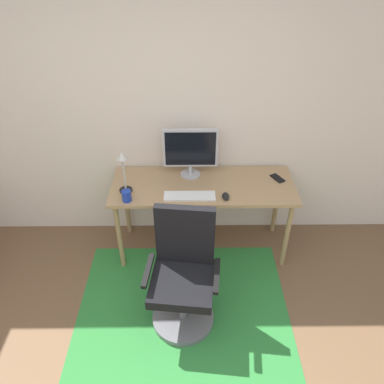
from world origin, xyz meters
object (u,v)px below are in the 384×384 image
keyboard (190,196)px  office_chair (183,279)px  cell_phone (277,178)px  desk_lamp (123,168)px  computer_mouse (226,196)px  desk (203,191)px  monitor (190,150)px  coffee_cup (127,196)px

keyboard → office_chair: bearing=-94.9°
cell_phone → desk_lamp: (-1.33, -0.17, 0.23)m
keyboard → desk_lamp: size_ratio=1.14×
computer_mouse → desk_lamp: (-0.85, 0.11, 0.22)m
desk → monitor: (-0.11, 0.16, 0.33)m
coffee_cup → desk_lamp: size_ratio=0.25×
monitor → computer_mouse: (0.29, -0.36, -0.24)m
monitor → desk_lamp: (-0.55, -0.25, -0.02)m
desk → office_chair: bearing=-102.3°
keyboard → desk_lamp: bearing=170.1°
desk → coffee_cup: size_ratio=16.93×
monitor → computer_mouse: bearing=-50.7°
office_chair → keyboard: bearing=91.6°
computer_mouse → cell_phone: bearing=30.2°
desk → keyboard: 0.23m
monitor → desk_lamp: monitor is taller
computer_mouse → coffee_cup: bearing=-178.0°
computer_mouse → office_chair: office_chair is taller
desk → coffee_cup: bearing=-160.4°
keyboard → computer_mouse: bearing=-3.1°
desk → cell_phone: cell_phone is taller
desk → coffee_cup: 0.69m
monitor → coffee_cup: 0.68m
cell_phone → office_chair: office_chair is taller
cell_phone → keyboard: bearing=170.3°
computer_mouse → coffee_cup: (-0.82, -0.03, 0.03)m
computer_mouse → cell_phone: computer_mouse is taller
desk → office_chair: office_chair is taller
computer_mouse → desk_lamp: desk_lamp is taller
keyboard → monitor: bearing=88.5°
desk → monitor: 0.39m
monitor → desk_lamp: bearing=-156.1°
desk → office_chair: (-0.17, -0.78, -0.26)m
desk → cell_phone: bearing=7.3°
computer_mouse → cell_phone: size_ratio=0.74×
desk → coffee_cup: (-0.64, -0.23, 0.12)m
coffee_cup → office_chair: 0.82m
monitor → keyboard: size_ratio=1.11×
cell_phone → office_chair: 1.26m
computer_mouse → office_chair: 0.77m
monitor → office_chair: (-0.06, -0.94, -0.59)m
keyboard → cell_phone: (0.79, 0.27, -0.00)m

